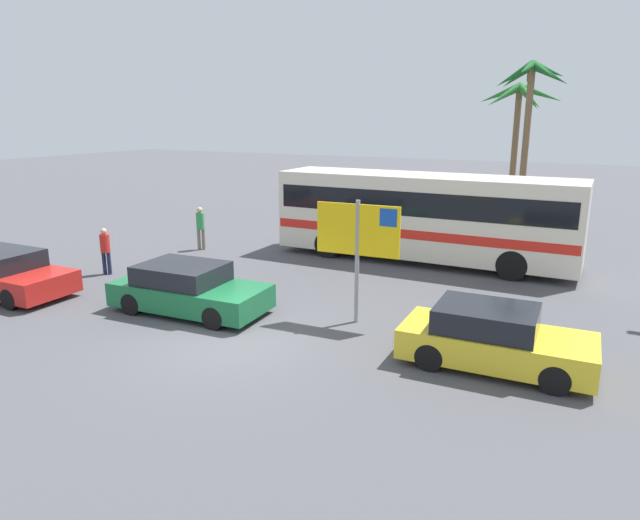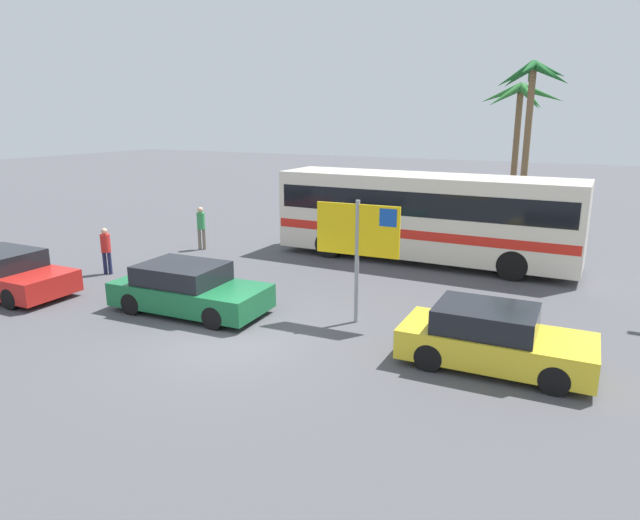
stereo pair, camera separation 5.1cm
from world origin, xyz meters
name	(u,v)px [view 1 (the left image)]	position (x,y,z in m)	size (l,w,h in m)	color
ground	(228,343)	(0.00, 0.00, 0.00)	(120.00, 120.00, 0.00)	#4C4C51
bus_front_coach	(424,213)	(1.74, 9.64, 1.78)	(10.82, 2.52, 3.17)	silver
ferry_sign	(359,235)	(2.18, 2.66, 2.33)	(2.20, 0.17, 3.20)	gray
car_yellow	(493,338)	(5.79, 1.54, 0.63)	(4.01, 1.86, 1.32)	yellow
car_red	(5,274)	(-8.15, -0.01, 0.64)	(4.19, 1.96, 1.32)	red
car_green	(188,289)	(-2.27, 1.31, 0.64)	(4.36, 2.11, 1.32)	#196638
pedestrian_near_sign	(105,248)	(-7.22, 2.98, 0.93)	(0.32, 0.32, 1.59)	#1E2347
pedestrian_by_bus	(200,225)	(-6.70, 7.33, 1.02)	(0.32, 0.32, 1.73)	#706656
palm_tree_seaside	(531,91)	(3.80, 19.23, 6.38)	(3.42, 3.66, 7.77)	brown
palm_tree_inland	(518,108)	(2.98, 21.14, 5.62)	(4.28, 3.67, 6.88)	brown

